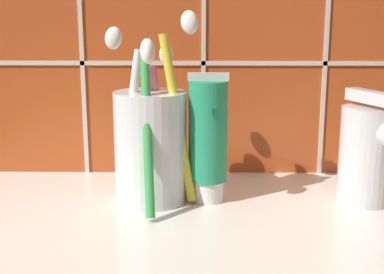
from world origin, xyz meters
TOP-DOWN VIEW (x-y plane):
  - sink_counter at (0.00, 0.00)cm, footprint 56.16×37.57cm
  - tile_wall_backsplash at (0.01, 19.03)cm, footprint 66.16×1.72cm
  - toothbrush_cup at (-3.94, 8.43)cm, footprint 10.04×11.85cm
  - toothpaste_tube at (1.81, 8.51)cm, footprint 4.08×3.89cm
  - sink_faucet at (18.16, 7.54)cm, footprint 7.40×11.84cm

SIDE VIEW (x-z plane):
  - sink_counter at x=0.00cm, z-range 0.00..2.00cm
  - sink_faucet at x=18.16cm, z-range 1.81..13.22cm
  - toothbrush_cup at x=-3.94cm, z-range -1.53..17.72cm
  - toothpaste_tube at x=1.81cm, z-range 1.91..15.08cm
  - tile_wall_backsplash at x=0.01cm, z-range 0.01..40.02cm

